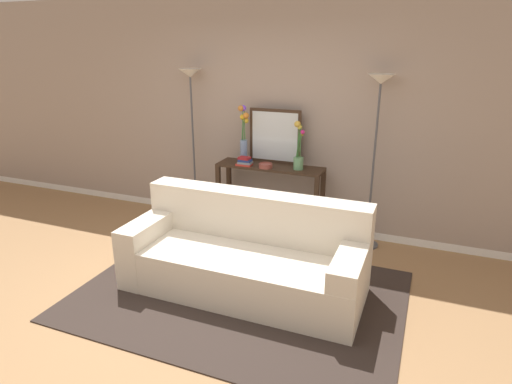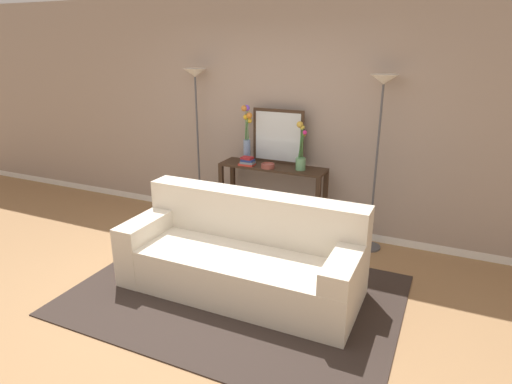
% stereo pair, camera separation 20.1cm
% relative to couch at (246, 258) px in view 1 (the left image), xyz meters
% --- Properties ---
extents(ground_plane, '(16.00, 16.00, 0.02)m').
position_rel_couch_xyz_m(ground_plane, '(-0.32, -0.61, -0.32)').
color(ground_plane, '#9E754C').
extents(back_wall, '(12.00, 0.15, 2.77)m').
position_rel_couch_xyz_m(back_wall, '(-0.32, 1.63, 1.07)').
color(back_wall, white).
rests_on(back_wall, ground).
extents(area_rug, '(2.94, 2.06, 0.01)m').
position_rel_couch_xyz_m(area_rug, '(0.00, -0.16, -0.31)').
color(area_rug, '#332823').
rests_on(area_rug, ground).
extents(couch, '(2.22, 0.90, 0.88)m').
position_rel_couch_xyz_m(couch, '(0.00, 0.00, 0.00)').
color(couch, beige).
rests_on(couch, ground).
extents(console_table, '(1.27, 0.35, 0.86)m').
position_rel_couch_xyz_m(console_table, '(-0.24, 1.29, 0.27)').
color(console_table, '#382619').
rests_on(console_table, ground).
extents(floor_lamp_left, '(0.28, 0.28, 1.93)m').
position_rel_couch_xyz_m(floor_lamp_left, '(-1.31, 1.37, 1.20)').
color(floor_lamp_left, '#4C4C51').
rests_on(floor_lamp_left, ground).
extents(floor_lamp_right, '(0.28, 0.28, 1.93)m').
position_rel_couch_xyz_m(floor_lamp_right, '(0.93, 1.37, 1.20)').
color(floor_lamp_right, '#4C4C51').
rests_on(floor_lamp_right, ground).
extents(wall_mirror, '(0.63, 0.02, 0.64)m').
position_rel_couch_xyz_m(wall_mirror, '(-0.23, 1.43, 0.86)').
color(wall_mirror, '#382619').
rests_on(wall_mirror, console_table).
extents(vase_tall_flowers, '(0.14, 0.11, 0.68)m').
position_rel_couch_xyz_m(vase_tall_flowers, '(-0.59, 1.33, 0.88)').
color(vase_tall_flowers, '#6B84AD').
rests_on(vase_tall_flowers, console_table).
extents(vase_short_flowers, '(0.13, 0.12, 0.55)m').
position_rel_couch_xyz_m(vase_short_flowers, '(0.11, 1.27, 0.75)').
color(vase_short_flowers, '#669E6B').
rests_on(vase_short_flowers, console_table).
extents(fruit_bowl, '(0.16, 0.16, 0.05)m').
position_rel_couch_xyz_m(fruit_bowl, '(-0.25, 1.18, 0.57)').
color(fruit_bowl, brown).
rests_on(fruit_bowl, console_table).
extents(book_stack, '(0.18, 0.13, 0.10)m').
position_rel_couch_xyz_m(book_stack, '(-0.52, 1.19, 0.59)').
color(book_stack, '#BC3328').
rests_on(book_stack, console_table).
extents(book_row_under_console, '(0.28, 0.18, 0.13)m').
position_rel_couch_xyz_m(book_row_under_console, '(-0.62, 1.29, -0.26)').
color(book_row_under_console, silver).
rests_on(book_row_under_console, ground).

